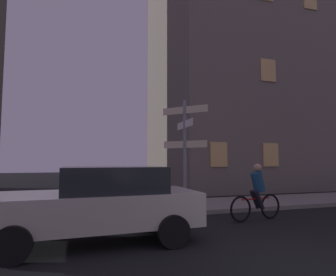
# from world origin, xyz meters

# --- Properties ---
(ground_plane) EXTENTS (80.00, 80.00, 0.00)m
(ground_plane) POSITION_xyz_m (0.00, 0.00, 0.00)
(ground_plane) COLOR black
(sidewalk_kerb) EXTENTS (40.00, 2.66, 0.14)m
(sidewalk_kerb) POSITION_xyz_m (0.00, 5.98, 0.07)
(sidewalk_kerb) COLOR gray
(sidewalk_kerb) RESTS_ON ground_plane
(signpost) EXTENTS (1.20, 1.43, 3.63)m
(signpost) POSITION_xyz_m (-0.12, 5.29, 2.32)
(signpost) COLOR gray
(signpost) RESTS_ON sidewalk_kerb
(car_side_parked) EXTENTS (4.39, 2.09, 1.57)m
(car_side_parked) POSITION_xyz_m (-3.03, 2.63, 0.82)
(car_side_parked) COLOR beige
(car_side_parked) RESTS_ON ground_plane
(cyclist) EXTENTS (1.81, 0.38, 1.61)m
(cyclist) POSITION_xyz_m (1.41, 3.49, 0.75)
(cyclist) COLOR black
(cyclist) RESTS_ON ground_plane
(building_right_block) EXTENTS (11.94, 9.16, 20.92)m
(building_right_block) POSITION_xyz_m (7.38, 13.26, 10.46)
(building_right_block) COLOR slate
(building_right_block) RESTS_ON ground_plane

